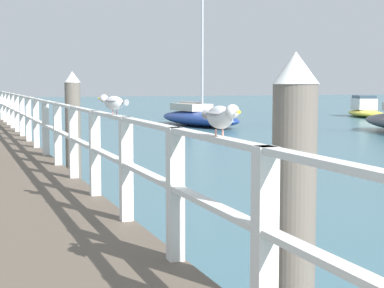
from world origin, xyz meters
The scene contains 7 objects.
pier_railing centered at (1.08, 13.48, 1.06)m, with size 0.12×25.47×1.06m.
dock_piling_near centered at (1.46, 4.33, 1.01)m, with size 0.29×0.29×2.00m.
dock_piling_far centered at (1.46, 12.59, 1.01)m, with size 0.29×0.29×2.00m.
seagull_foreground centered at (1.08, 4.63, 1.60)m, with size 0.19×0.48×0.21m.
seagull_background centered at (1.08, 7.65, 1.60)m, with size 0.26×0.45×0.21m.
boat_0 centered at (8.87, 26.06, 0.38)m, with size 2.58×5.82×7.06m.
boat_2 centered at (19.44, 29.62, 0.36)m, with size 2.70×4.49×1.11m.
Camera 1 is at (-0.51, 0.73, 1.82)m, focal length 61.27 mm.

